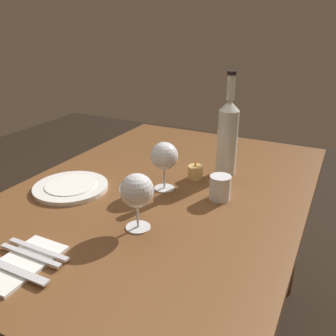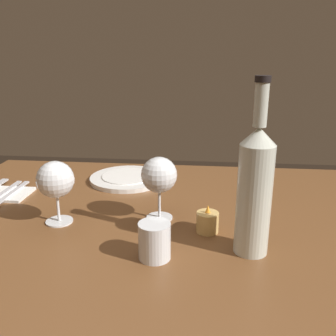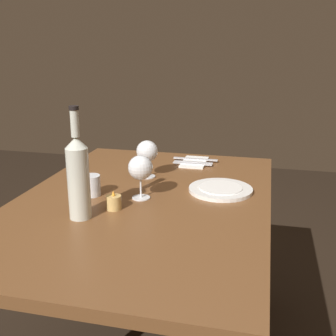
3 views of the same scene
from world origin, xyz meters
The scene contains 11 objects.
dining_table centered at (0.00, 0.00, 0.65)m, with size 1.30×0.90×0.74m.
wine_glass_left centered at (0.00, 0.01, 0.85)m, with size 0.09×0.09×0.16m.
wine_glass_right centered at (0.24, 0.05, 0.85)m, with size 0.09×0.09×0.16m.
wine_bottle centered at (-0.21, 0.15, 0.88)m, with size 0.07×0.07×0.36m.
water_tumbler centered at (-0.01, 0.19, 0.78)m, with size 0.07×0.07×0.08m.
votive_candle centered at (-0.12, 0.07, 0.76)m, with size 0.05×0.05×0.07m.
dinner_plate centered at (0.14, -0.26, 0.75)m, with size 0.24×0.24×0.02m.
folded_napkin centered at (0.49, -0.10, 0.74)m, with size 0.19×0.11×0.01m.
fork_inner centered at (0.47, -0.10, 0.75)m, with size 0.01×0.18×0.00m.
fork_outer centered at (0.44, -0.10, 0.75)m, with size 0.01×0.18×0.00m.
table_knife centered at (0.52, -0.10, 0.75)m, with size 0.02×0.21×0.00m.
Camera 3 is at (-1.35, -0.42, 1.28)m, focal length 44.50 mm.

